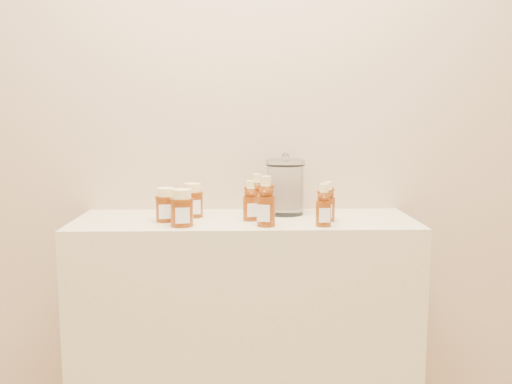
{
  "coord_description": "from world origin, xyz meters",
  "views": [
    {
      "loc": [
        -0.01,
        -0.34,
        1.26
      ],
      "look_at": [
        0.04,
        1.52,
        1.0
      ],
      "focal_mm": 38.0,
      "sensor_mm": 36.0,
      "label": 1
    }
  ],
  "objects_px": {
    "bear_bottle_back_left": "(250,198)",
    "display_table": "(245,339)",
    "glass_canister": "(285,185)",
    "honey_jar_left": "(166,205)",
    "bear_bottle_front_left": "(266,198)"
  },
  "relations": [
    {
      "from": "bear_bottle_back_left",
      "to": "honey_jar_left",
      "type": "distance_m",
      "value": 0.29
    },
    {
      "from": "display_table",
      "to": "glass_canister",
      "type": "bearing_deg",
      "value": 30.34
    },
    {
      "from": "display_table",
      "to": "bear_bottle_back_left",
      "type": "bearing_deg",
      "value": -57.04
    },
    {
      "from": "honey_jar_left",
      "to": "glass_canister",
      "type": "xyz_separation_m",
      "value": [
        0.42,
        0.12,
        0.05
      ]
    },
    {
      "from": "display_table",
      "to": "bear_bottle_front_left",
      "type": "relative_size",
      "value": 6.38
    },
    {
      "from": "bear_bottle_back_left",
      "to": "display_table",
      "type": "bearing_deg",
      "value": 107.04
    },
    {
      "from": "bear_bottle_back_left",
      "to": "honey_jar_left",
      "type": "bearing_deg",
      "value": 165.64
    },
    {
      "from": "display_table",
      "to": "bear_bottle_front_left",
      "type": "height_order",
      "value": "bear_bottle_front_left"
    },
    {
      "from": "bear_bottle_front_left",
      "to": "honey_jar_left",
      "type": "relative_size",
      "value": 1.62
    },
    {
      "from": "bear_bottle_back_left",
      "to": "glass_canister",
      "type": "relative_size",
      "value": 0.72
    },
    {
      "from": "display_table",
      "to": "bear_bottle_back_left",
      "type": "distance_m",
      "value": 0.53
    },
    {
      "from": "display_table",
      "to": "glass_canister",
      "type": "relative_size",
      "value": 5.43
    },
    {
      "from": "display_table",
      "to": "bear_bottle_front_left",
      "type": "bearing_deg",
      "value": -61.3
    },
    {
      "from": "bear_bottle_back_left",
      "to": "honey_jar_left",
      "type": "xyz_separation_m",
      "value": [
        -0.29,
        -0.01,
        -0.02
      ]
    },
    {
      "from": "bear_bottle_front_left",
      "to": "glass_canister",
      "type": "distance_m",
      "value": 0.23
    }
  ]
}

